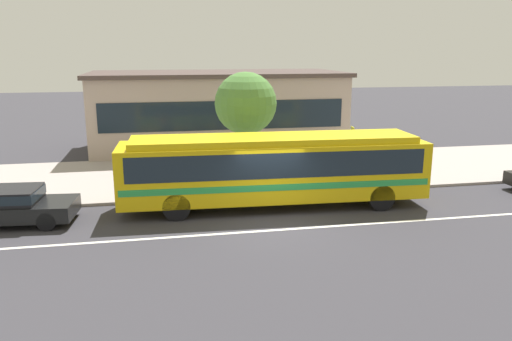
% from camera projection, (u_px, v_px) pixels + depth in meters
% --- Properties ---
extents(ground_plane, '(120.00, 120.00, 0.00)m').
position_uv_depth(ground_plane, '(273.00, 222.00, 17.84)').
color(ground_plane, '#343339').
extents(sidewalk_slab, '(60.00, 8.00, 0.12)m').
position_uv_depth(sidewalk_slab, '(241.00, 173.00, 24.65)').
color(sidewalk_slab, '#A0958F').
rests_on(sidewalk_slab, ground_plane).
extents(lane_stripe_center, '(56.00, 0.16, 0.01)m').
position_uv_depth(lane_stripe_center, '(278.00, 230.00, 17.08)').
color(lane_stripe_center, silver).
rests_on(lane_stripe_center, ground_plane).
extents(transit_bus, '(11.74, 2.94, 2.78)m').
position_uv_depth(transit_bus, '(274.00, 166.00, 19.26)').
color(transit_bus, gold).
rests_on(transit_bus, ground_plane).
extents(sedan_behind_bus, '(4.58, 2.24, 1.29)m').
position_uv_depth(sedan_behind_bus, '(6.00, 204.00, 17.50)').
color(sedan_behind_bus, black).
rests_on(sedan_behind_bus, ground_plane).
extents(pedestrian_waiting_near_sign, '(0.48, 0.48, 1.74)m').
position_uv_depth(pedestrian_waiting_near_sign, '(169.00, 168.00, 20.97)').
color(pedestrian_waiting_near_sign, '#302C2F').
rests_on(pedestrian_waiting_near_sign, sidewalk_slab).
extents(pedestrian_walking_along_curb, '(0.48, 0.48, 1.67)m').
position_uv_depth(pedestrian_walking_along_curb, '(310.00, 158.00, 23.13)').
color(pedestrian_walking_along_curb, navy).
rests_on(pedestrian_walking_along_curb, sidewalk_slab).
extents(pedestrian_standing_by_tree, '(0.42, 0.42, 1.67)m').
position_uv_depth(pedestrian_standing_by_tree, '(307.00, 158.00, 23.09)').
color(pedestrian_standing_by_tree, '#2F3949').
rests_on(pedestrian_standing_by_tree, sidewalk_slab).
extents(bus_stop_sign, '(0.09, 0.44, 2.59)m').
position_uv_depth(bus_stop_sign, '(352.00, 148.00, 21.99)').
color(bus_stop_sign, gray).
rests_on(bus_stop_sign, sidewalk_slab).
extents(street_tree_near_stop, '(2.80, 2.80, 4.90)m').
position_uv_depth(street_tree_near_stop, '(246.00, 104.00, 22.54)').
color(street_tree_near_stop, brown).
rests_on(street_tree_near_stop, sidewalk_slab).
extents(station_building, '(15.10, 7.09, 4.65)m').
position_uv_depth(station_building, '(217.00, 110.00, 30.88)').
color(station_building, '#AB968A').
rests_on(station_building, ground_plane).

